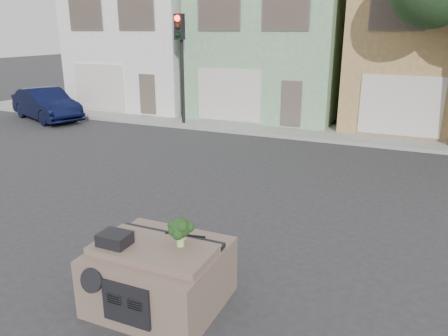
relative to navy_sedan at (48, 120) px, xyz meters
The scene contains 11 objects.
ground_plane 15.75m from the navy_sedan, 30.87° to the right, with size 120.00×120.00×0.00m, color #303033.
sidewalk 13.73m from the navy_sedan, 10.15° to the left, with size 40.00×3.00×0.15m, color gray.
townhouse_white 7.86m from the navy_sedan, 68.58° to the left, with size 7.20×8.20×7.55m, color white.
townhouse_mint 12.48m from the navy_sedan, 32.65° to the left, with size 7.20×8.20×7.55m, color #83B083.
townhouse_tan 19.04m from the navy_sedan, 20.13° to the left, with size 7.20×8.20×7.55m, color tan.
navy_sedan is the anchor object (origin of this frame).
traffic_signal 7.60m from the navy_sedan, 11.43° to the left, with size 0.40×0.40×5.10m, color black.
car_dashboard 17.49m from the navy_sedan, 39.34° to the right, with size 2.00×1.80×1.12m, color brown.
instrument_hump 17.31m from the navy_sedan, 41.46° to the right, with size 0.48×0.38×0.20m, color black.
wiper_arm 17.50m from the navy_sedan, 37.79° to the right, with size 0.70×0.03×0.02m, color black.
broccoli 17.81m from the navy_sedan, 38.46° to the right, with size 0.40×0.40×0.49m, color black.
Camera 1 is at (3.50, -8.33, 4.35)m, focal length 35.00 mm.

